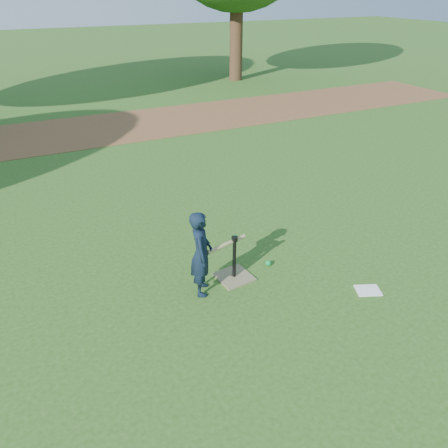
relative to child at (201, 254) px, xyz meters
name	(u,v)px	position (x,y,z in m)	size (l,w,h in m)	color
ground	(214,284)	(0.19, 0.05, -0.55)	(80.00, 80.00, 0.00)	#285116
dirt_strip	(95,130)	(0.19, 7.55, -0.54)	(24.00, 3.00, 0.01)	brown
child	(201,254)	(0.00, 0.00, 0.00)	(0.40, 0.26, 1.10)	black
wiffle_ball_ground	(268,263)	(1.03, 0.12, -0.51)	(0.08, 0.08, 0.08)	#0C893D
clipboard	(368,290)	(1.87, -0.91, -0.54)	(0.30, 0.23, 0.01)	white
batting_tee	(234,270)	(0.49, 0.08, -0.44)	(0.47, 0.47, 0.61)	olive
swing_action	(226,243)	(0.37, 0.07, 0.00)	(0.63, 0.25, 0.09)	tan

